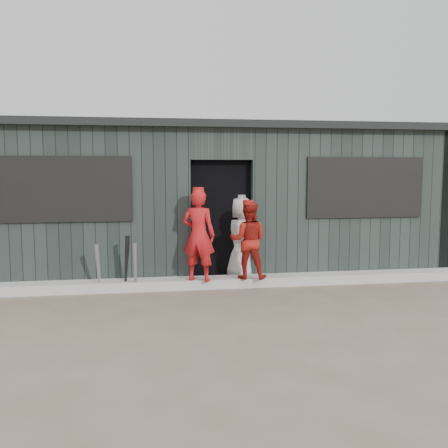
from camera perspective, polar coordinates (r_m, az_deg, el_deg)
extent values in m
plane|color=brown|center=(6.23, 2.61, -10.96)|extent=(80.00, 80.00, 0.00)
cube|color=#AAAAA5|center=(7.95, -0.02, -6.63)|extent=(8.00, 0.36, 0.15)
cone|color=gray|center=(7.67, -14.16, -4.93)|extent=(0.09, 0.33, 0.76)
cone|color=gray|center=(7.58, -10.13, -4.95)|extent=(0.07, 0.26, 0.77)
cone|color=black|center=(7.69, -11.09, -4.47)|extent=(0.15, 0.23, 0.86)
imported|color=#B51618|center=(7.59, -2.93, -1.28)|extent=(0.60, 0.51, 1.40)
imported|color=maroon|center=(7.76, 2.78, -1.87)|extent=(0.68, 0.58, 1.20)
imported|color=#BABABA|center=(8.27, 1.97, -1.70)|extent=(0.77, 0.58, 1.41)
cube|color=black|center=(9.43, -1.60, 2.30)|extent=(7.60, 2.70, 2.20)
cube|color=#272F2D|center=(8.03, -16.43, 1.73)|extent=(3.50, 0.20, 2.50)
cube|color=#2C3431|center=(8.67, 14.55, 2.10)|extent=(3.50, 0.20, 2.50)
cube|color=#2B3331|center=(8.04, -0.34, 9.13)|extent=(1.00, 0.20, 0.50)
cube|color=#2B3331|center=(10.65, 19.71, 2.65)|extent=(0.20, 3.00, 2.50)
cube|color=#2B3430|center=(10.82, -2.55, 3.05)|extent=(8.00, 0.20, 2.50)
cube|color=black|center=(9.44, -1.63, 10.56)|extent=(8.30, 3.30, 0.12)
cube|color=black|center=(7.91, -17.69, 3.81)|extent=(2.00, 0.04, 1.00)
cube|color=black|center=(8.61, 15.83, 4.03)|extent=(2.00, 0.04, 1.00)
cube|color=black|center=(8.47, -2.16, 2.88)|extent=(0.21, 0.21, 0.85)
cube|color=black|center=(8.52, 0.85, 2.56)|extent=(0.28, 0.26, 0.95)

